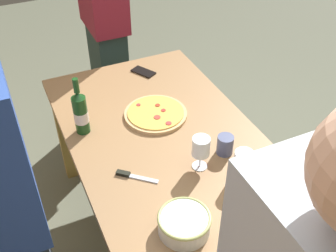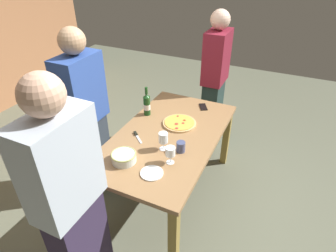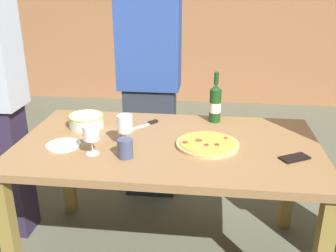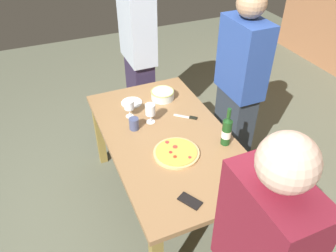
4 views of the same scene
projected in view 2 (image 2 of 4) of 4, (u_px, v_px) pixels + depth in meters
ground_plane at (168, 192)px, 3.04m from camera, size 8.00×8.00×0.00m
dining_table at (168, 142)px, 2.68m from camera, size 1.60×0.90×0.75m
pizza at (179, 123)px, 2.77m from camera, size 0.33×0.33×0.03m
serving_bowl at (124, 157)px, 2.28m from camera, size 0.21×0.21×0.08m
wine_bottle at (147, 104)px, 2.88m from camera, size 0.07×0.07×0.31m
wine_glass_near_pizza at (163, 138)px, 2.38m from camera, size 0.08×0.08×0.16m
wine_glass_by_bottle at (170, 152)px, 2.23m from camera, size 0.08×0.08×0.15m
cup_amber at (181, 147)px, 2.39m from camera, size 0.08×0.08×0.09m
side_plate at (152, 173)px, 2.18m from camera, size 0.18×0.18×0.01m
cell_phone at (203, 107)px, 3.06m from camera, size 0.16×0.13×0.01m
pizza_knife at (137, 136)px, 2.60m from camera, size 0.14×0.16×0.02m
person_host at (86, 118)px, 2.67m from camera, size 0.43×0.24×1.70m
person_guest_left at (215, 79)px, 3.47m from camera, size 0.40×0.24×1.66m
person_guest_right at (70, 201)px, 1.77m from camera, size 0.45×0.24×1.74m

